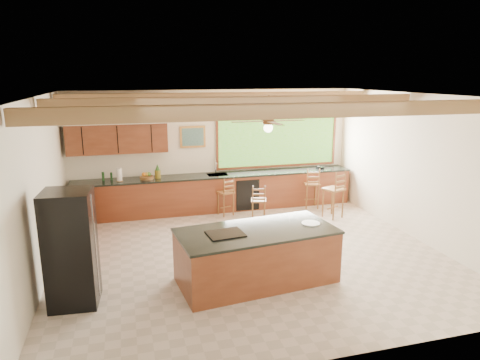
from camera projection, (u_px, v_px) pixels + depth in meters
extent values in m
plane|color=beige|center=(250.00, 254.00, 8.21)|extent=(7.20, 7.20, 0.00)
cube|color=white|center=(214.00, 150.00, 10.90)|extent=(7.20, 0.04, 3.00)
cube|color=white|center=(333.00, 244.00, 4.81)|extent=(7.20, 0.04, 3.00)
cube|color=white|center=(38.00, 192.00, 6.94)|extent=(0.04, 6.50, 3.00)
cube|color=white|center=(419.00, 168.00, 8.77)|extent=(0.04, 6.50, 3.00)
cube|color=tan|center=(251.00, 96.00, 7.49)|extent=(7.20, 6.50, 0.04)
cube|color=olive|center=(283.00, 111.00, 6.03)|extent=(7.10, 0.15, 0.22)
cube|color=olive|center=(243.00, 102.00, 8.00)|extent=(7.10, 0.15, 0.22)
cube|color=olive|center=(222.00, 97.00, 9.68)|extent=(7.10, 0.15, 0.22)
cube|color=brown|center=(118.00, 139.00, 10.03)|extent=(2.30, 0.35, 0.70)
cube|color=#F0E5CF|center=(116.00, 113.00, 9.82)|extent=(2.60, 0.50, 0.48)
cylinder|color=#FFEABF|center=(85.00, 124.00, 9.69)|extent=(0.10, 0.10, 0.01)
cylinder|color=#FFEABF|center=(147.00, 122.00, 10.05)|extent=(0.10, 0.10, 0.01)
cube|color=#85C546|center=(278.00, 141.00, 11.26)|extent=(3.20, 0.04, 1.30)
cube|color=#C3863B|center=(193.00, 137.00, 10.65)|extent=(0.64, 0.03, 0.54)
cube|color=#386652|center=(193.00, 137.00, 10.63)|extent=(0.54, 0.01, 0.44)
cube|color=brown|center=(218.00, 193.00, 10.83)|extent=(7.00, 0.65, 0.88)
cube|color=black|center=(217.00, 175.00, 10.72)|extent=(7.04, 0.69, 0.04)
cube|color=brown|center=(75.00, 225.00, 8.54)|extent=(0.65, 2.35, 0.88)
cube|color=black|center=(73.00, 203.00, 8.43)|extent=(0.69, 2.39, 0.04)
cube|color=black|center=(248.00, 195.00, 10.71)|extent=(0.60, 0.02, 0.78)
cube|color=silver|center=(217.00, 175.00, 10.72)|extent=(0.50, 0.38, 0.03)
cylinder|color=silver|center=(216.00, 167.00, 10.87)|extent=(0.03, 0.03, 0.30)
cylinder|color=silver|center=(216.00, 163.00, 10.74)|extent=(0.03, 0.20, 0.03)
cylinder|color=white|center=(119.00, 175.00, 10.01)|extent=(0.13, 0.13, 0.31)
cylinder|color=#19401A|center=(103.00, 176.00, 10.08)|extent=(0.06, 0.06, 0.21)
cylinder|color=#19401A|center=(111.00, 176.00, 10.13)|extent=(0.05, 0.05, 0.19)
cube|color=black|center=(320.00, 167.00, 11.36)|extent=(0.19, 0.16, 0.08)
cube|color=brown|center=(256.00, 257.00, 7.07)|extent=(2.66, 1.46, 0.86)
cube|color=black|center=(257.00, 231.00, 6.97)|extent=(2.70, 1.50, 0.04)
cube|color=black|center=(226.00, 234.00, 6.76)|extent=(0.61, 0.51, 0.02)
cylinder|color=white|center=(311.00, 223.00, 7.26)|extent=(0.31, 0.31, 0.02)
cube|color=black|center=(71.00, 249.00, 6.27)|extent=(0.73, 0.71, 1.75)
cube|color=silver|center=(95.00, 246.00, 6.35)|extent=(0.02, 0.05, 1.61)
cube|color=brown|center=(226.00, 192.00, 10.40)|extent=(0.43, 0.43, 0.04)
cylinder|color=brown|center=(222.00, 206.00, 10.31)|extent=(0.03, 0.03, 0.56)
cylinder|color=brown|center=(232.00, 205.00, 10.37)|extent=(0.03, 0.03, 0.56)
cylinder|color=brown|center=(219.00, 203.00, 10.56)|extent=(0.03, 0.03, 0.56)
cylinder|color=brown|center=(230.00, 202.00, 10.63)|extent=(0.03, 0.03, 0.56)
cube|color=brown|center=(259.00, 200.00, 9.74)|extent=(0.43, 0.43, 0.04)
cylinder|color=brown|center=(255.00, 215.00, 9.66)|extent=(0.03, 0.03, 0.56)
cylinder|color=brown|center=(266.00, 214.00, 9.72)|extent=(0.03, 0.03, 0.56)
cylinder|color=brown|center=(251.00, 211.00, 9.91)|extent=(0.03, 0.03, 0.56)
cylinder|color=brown|center=(262.00, 210.00, 9.98)|extent=(0.03, 0.03, 0.56)
cube|color=brown|center=(312.00, 184.00, 10.96)|extent=(0.45, 0.45, 0.04)
cylinder|color=brown|center=(308.00, 198.00, 10.86)|extent=(0.04, 0.04, 0.62)
cylinder|color=brown|center=(319.00, 197.00, 10.93)|extent=(0.04, 0.04, 0.62)
cylinder|color=brown|center=(303.00, 195.00, 11.14)|extent=(0.04, 0.04, 0.62)
cylinder|color=brown|center=(314.00, 194.00, 11.21)|extent=(0.04, 0.04, 0.62)
cube|color=brown|center=(334.00, 189.00, 10.19)|extent=(0.54, 0.54, 0.04)
cylinder|color=brown|center=(330.00, 206.00, 10.08)|extent=(0.04, 0.04, 0.68)
cylinder|color=brown|center=(342.00, 205.00, 10.16)|extent=(0.04, 0.04, 0.68)
cylinder|color=brown|center=(324.00, 202.00, 10.39)|extent=(0.04, 0.04, 0.68)
cylinder|color=brown|center=(336.00, 201.00, 10.47)|extent=(0.04, 0.04, 0.68)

